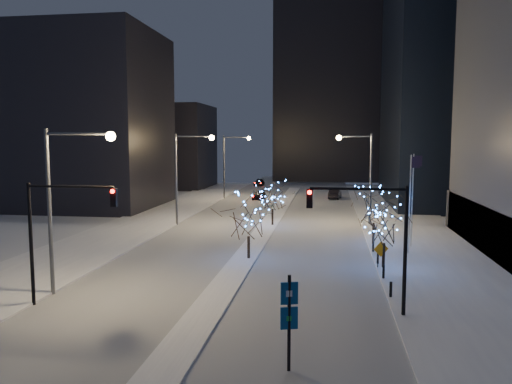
% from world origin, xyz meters
% --- Properties ---
extents(ground, '(160.00, 160.00, 0.00)m').
position_xyz_m(ground, '(0.00, 0.00, 0.00)').
color(ground, white).
rests_on(ground, ground).
extents(road, '(20.00, 130.00, 0.02)m').
position_xyz_m(road, '(0.00, 35.00, 0.01)').
color(road, '#B1B6C1').
rests_on(road, ground).
extents(median, '(2.00, 80.00, 0.15)m').
position_xyz_m(median, '(0.00, 30.00, 0.07)').
color(median, white).
rests_on(median, ground).
extents(east_sidewalk, '(10.00, 90.00, 0.15)m').
position_xyz_m(east_sidewalk, '(15.00, 20.00, 0.07)').
color(east_sidewalk, white).
rests_on(east_sidewalk, ground).
extents(west_sidewalk, '(8.00, 90.00, 0.15)m').
position_xyz_m(west_sidewalk, '(-14.00, 20.00, 0.07)').
color(west_sidewalk, white).
rests_on(west_sidewalk, ground).
extents(filler_west_near, '(22.00, 18.00, 24.00)m').
position_xyz_m(filler_west_near, '(-28.00, 40.00, 12.00)').
color(filler_west_near, black).
rests_on(filler_west_near, ground).
extents(filler_west_far, '(18.00, 16.00, 16.00)m').
position_xyz_m(filler_west_far, '(-26.00, 70.00, 8.00)').
color(filler_west_far, black).
rests_on(filler_west_far, ground).
extents(horizon_block, '(24.00, 14.00, 42.00)m').
position_xyz_m(horizon_block, '(6.00, 92.00, 21.00)').
color(horizon_block, black).
rests_on(horizon_block, ground).
extents(street_lamp_w_near, '(4.40, 0.56, 10.00)m').
position_xyz_m(street_lamp_w_near, '(-8.94, 2.00, 6.50)').
color(street_lamp_w_near, '#595E66').
rests_on(street_lamp_w_near, ground).
extents(street_lamp_w_mid, '(4.40, 0.56, 10.00)m').
position_xyz_m(street_lamp_w_mid, '(-8.94, 27.00, 6.50)').
color(street_lamp_w_mid, '#595E66').
rests_on(street_lamp_w_mid, ground).
extents(street_lamp_w_far, '(4.40, 0.56, 10.00)m').
position_xyz_m(street_lamp_w_far, '(-8.94, 52.00, 6.50)').
color(street_lamp_w_far, '#595E66').
rests_on(street_lamp_w_far, ground).
extents(street_lamp_east, '(3.90, 0.56, 10.00)m').
position_xyz_m(street_lamp_east, '(10.08, 30.00, 6.45)').
color(street_lamp_east, '#595E66').
rests_on(street_lamp_east, ground).
extents(traffic_signal_west, '(5.26, 0.43, 7.00)m').
position_xyz_m(traffic_signal_west, '(-8.44, -0.00, 4.76)').
color(traffic_signal_west, black).
rests_on(traffic_signal_west, ground).
extents(traffic_signal_east, '(5.26, 0.43, 7.00)m').
position_xyz_m(traffic_signal_east, '(8.94, 1.00, 4.76)').
color(traffic_signal_east, black).
rests_on(traffic_signal_east, ground).
extents(flagpoles, '(1.35, 2.60, 8.00)m').
position_xyz_m(flagpoles, '(13.37, 17.25, 4.80)').
color(flagpoles, silver).
rests_on(flagpoles, east_sidewalk).
extents(bollards, '(0.16, 12.16, 0.90)m').
position_xyz_m(bollards, '(10.20, 10.00, 0.60)').
color(bollards, black).
rests_on(bollards, east_sidewalk).
extents(car_near, '(1.87, 4.23, 1.41)m').
position_xyz_m(car_near, '(-4.31, 51.38, 0.71)').
color(car_near, black).
rests_on(car_near, ground).
extents(car_mid, '(2.20, 4.75, 1.51)m').
position_xyz_m(car_mid, '(7.47, 54.31, 0.75)').
color(car_mid, black).
rests_on(car_mid, ground).
extents(car_far, '(1.89, 4.46, 1.29)m').
position_xyz_m(car_far, '(-7.54, 74.59, 0.64)').
color(car_far, black).
rests_on(car_far, ground).
extents(holiday_tree_median_near, '(4.60, 4.60, 5.19)m').
position_xyz_m(holiday_tree_median_near, '(0.38, 12.30, 3.44)').
color(holiday_tree_median_near, black).
rests_on(holiday_tree_median_near, median).
extents(holiday_tree_median_far, '(4.58, 4.58, 4.77)m').
position_xyz_m(holiday_tree_median_far, '(0.50, 27.75, 3.25)').
color(holiday_tree_median_far, black).
rests_on(holiday_tree_median_far, median).
extents(holiday_tree_plaza_near, '(4.22, 4.22, 4.50)m').
position_xyz_m(holiday_tree_plaza_near, '(10.50, 11.01, 3.16)').
color(holiday_tree_plaza_near, black).
rests_on(holiday_tree_plaza_near, east_sidewalk).
extents(holiday_tree_plaza_far, '(4.38, 4.38, 5.21)m').
position_xyz_m(holiday_tree_plaza_far, '(10.50, 19.55, 3.51)').
color(holiday_tree_plaza_far, black).
rests_on(holiday_tree_plaza_far, east_sidewalk).
extents(wayfinding_sign, '(0.70, 0.30, 3.99)m').
position_xyz_m(wayfinding_sign, '(5.00, -6.00, 2.45)').
color(wayfinding_sign, black).
rests_on(wayfinding_sign, ground).
extents(construction_sign, '(1.09, 0.50, 1.94)m').
position_xyz_m(construction_sign, '(10.30, 10.90, 1.32)').
color(construction_sign, black).
rests_on(construction_sign, east_sidewalk).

